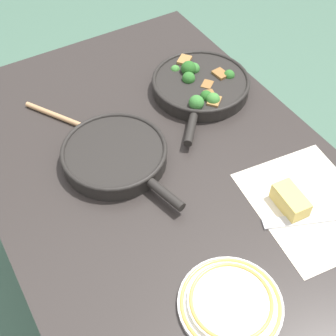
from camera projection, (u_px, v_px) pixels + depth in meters
ground_plane at (168, 305)px, 1.79m from camera, size 14.00×14.00×0.00m
dining_table_red at (168, 193)px, 1.27m from camera, size 1.33×0.87×0.78m
skillet_broccoli at (200, 85)px, 1.40m from camera, size 0.35×0.33×0.07m
skillet_eggs at (115, 155)px, 1.22m from camera, size 0.38×0.28×0.05m
wooden_spoon at (88, 128)px, 1.31m from camera, size 0.31×0.20×0.02m
parchment_sheet at (310, 205)px, 1.14m from camera, size 0.36×0.30×0.00m
cheese_block at (290, 201)px, 1.12m from camera, size 0.10×0.06×0.05m
dinner_plate_stack at (231, 303)px, 0.96m from camera, size 0.22×0.22×0.03m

